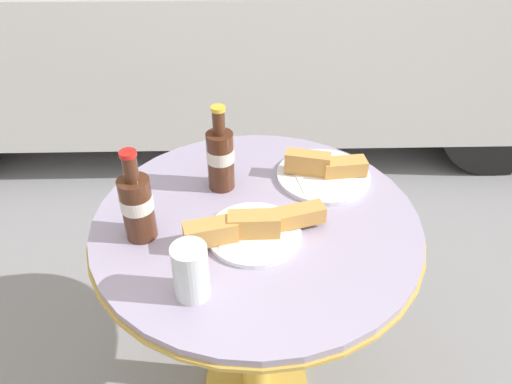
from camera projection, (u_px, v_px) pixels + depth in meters
name	position (u px, v px, depth m)	size (l,w,h in m)	color
ground_plane	(256.00, 384.00, 1.60)	(30.00, 30.00, 0.00)	gray
bistro_table	(256.00, 259.00, 1.26)	(0.79, 0.79, 0.69)	gold
cola_bottle_left	(220.00, 157.00, 1.23)	(0.07, 0.07, 0.23)	#4C2819
cola_bottle_right	(137.00, 205.00, 1.09)	(0.07, 0.07, 0.22)	#4C2819
drinking_glass	(191.00, 274.00, 0.96)	(0.07, 0.07, 0.12)	#C68923
lunch_plate_near	(253.00, 228.00, 1.12)	(0.32, 0.22, 0.07)	white
lunch_plate_far	(324.00, 171.00, 1.31)	(0.25, 0.25, 0.07)	white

